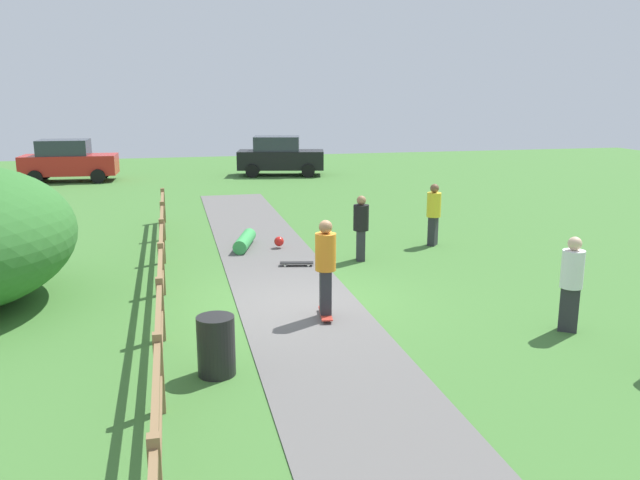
# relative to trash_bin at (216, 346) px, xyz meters

# --- Properties ---
(ground_plane) EXTENTS (60.00, 60.00, 0.00)m
(ground_plane) POSITION_rel_trash_bin_xyz_m (1.80, 2.85, -0.45)
(ground_plane) COLOR #427533
(asphalt_path) EXTENTS (2.40, 28.00, 0.02)m
(asphalt_path) POSITION_rel_trash_bin_xyz_m (1.80, 2.85, -0.44)
(asphalt_path) COLOR #605E5B
(asphalt_path) RESTS_ON ground_plane
(wooden_fence) EXTENTS (0.12, 18.12, 1.10)m
(wooden_fence) POSITION_rel_trash_bin_xyz_m (-0.80, 2.85, 0.22)
(wooden_fence) COLOR olive
(wooden_fence) RESTS_ON ground_plane
(trash_bin) EXTENTS (0.56, 0.56, 0.90)m
(trash_bin) POSITION_rel_trash_bin_xyz_m (0.00, 0.00, 0.00)
(trash_bin) COLOR black
(trash_bin) RESTS_ON ground_plane
(skater_riding) EXTENTS (0.43, 0.82, 1.83)m
(skater_riding) POSITION_rel_trash_bin_xyz_m (2.14, 2.00, 0.59)
(skater_riding) COLOR #B23326
(skater_riding) RESTS_ON asphalt_path
(skater_fallen) EXTENTS (1.41, 1.64, 0.36)m
(skater_fallen) POSITION_rel_trash_bin_xyz_m (1.38, 7.75, -0.25)
(skater_fallen) COLOR green
(skater_fallen) RESTS_ON asphalt_path
(skateboard_loose) EXTENTS (0.82, 0.36, 0.08)m
(skateboard_loose) POSITION_rel_trash_bin_xyz_m (2.31, 5.65, -0.36)
(skateboard_loose) COLOR black
(skateboard_loose) RESTS_ON asphalt_path
(bystander_white) EXTENTS (0.53, 0.53, 1.69)m
(bystander_white) POSITION_rel_trash_bin_xyz_m (6.11, 0.41, 0.48)
(bystander_white) COLOR #2D2D33
(bystander_white) RESTS_ON ground_plane
(bystander_yellow) EXTENTS (0.54, 0.54, 1.68)m
(bystander_yellow) POSITION_rel_trash_bin_xyz_m (6.34, 6.99, 0.47)
(bystander_yellow) COLOR #2D2D33
(bystander_yellow) RESTS_ON ground_plane
(bystander_black) EXTENTS (0.45, 0.45, 1.62)m
(bystander_black) POSITION_rel_trash_bin_xyz_m (3.97, 5.89, 0.44)
(bystander_black) COLOR #2D2D33
(bystander_black) RESTS_ON ground_plane
(parked_car_red) EXTENTS (4.28, 2.18, 1.92)m
(parked_car_red) POSITION_rel_trash_bin_xyz_m (-5.08, 22.68, 0.51)
(parked_car_red) COLOR red
(parked_car_red) RESTS_ON ground_plane
(parked_car_black) EXTENTS (4.47, 2.67, 1.92)m
(parked_car_black) POSITION_rel_trash_bin_xyz_m (4.80, 22.69, 0.51)
(parked_car_black) COLOR black
(parked_car_black) RESTS_ON ground_plane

